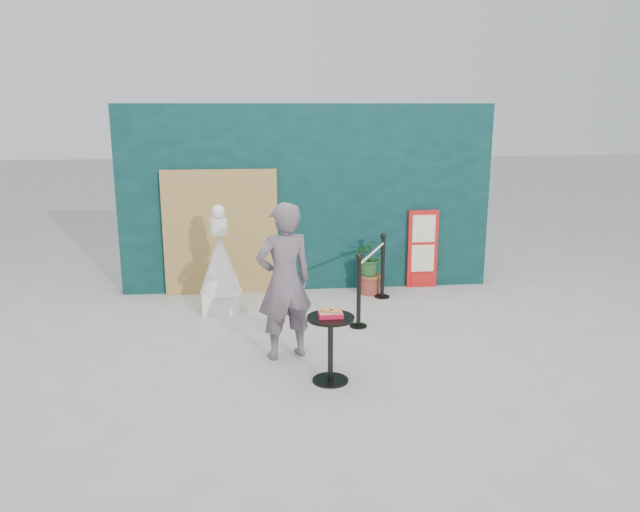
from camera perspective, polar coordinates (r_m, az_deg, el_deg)
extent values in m
plane|color=#ADAAA5|center=(7.54, 0.98, -9.56)|extent=(60.00, 60.00, 0.00)
cube|color=black|center=(10.17, -1.17, 5.31)|extent=(6.00, 0.30, 3.00)
cube|color=tan|center=(10.03, -9.06, 2.12)|extent=(1.80, 0.08, 2.00)
imported|color=slate|center=(7.37, -3.28, -2.34)|extent=(0.80, 0.64, 1.89)
cube|color=red|center=(10.48, 9.35, 0.65)|extent=(0.50, 0.06, 1.30)
cube|color=beige|center=(10.37, 9.47, 2.49)|extent=(0.38, 0.02, 0.45)
cube|color=beige|center=(10.48, 9.37, -0.20)|extent=(0.38, 0.02, 0.45)
cube|color=red|center=(10.57, 9.30, -2.04)|extent=(0.38, 0.02, 0.18)
cube|color=white|center=(9.37, -8.98, -4.09)|extent=(0.53, 0.53, 0.29)
cone|color=silver|center=(9.21, -9.11, -0.65)|extent=(0.62, 0.62, 0.87)
cylinder|color=silver|center=(9.09, -9.24, 2.72)|extent=(0.25, 0.25, 0.23)
sphere|color=silver|center=(9.06, -9.29, 4.04)|extent=(0.19, 0.19, 0.19)
cylinder|color=black|center=(7.02, 0.95, -11.28)|extent=(0.40, 0.40, 0.02)
cylinder|color=black|center=(6.88, 0.96, -8.64)|extent=(0.06, 0.06, 0.72)
cylinder|color=black|center=(6.75, 0.97, -5.69)|extent=(0.52, 0.52, 0.03)
cube|color=red|center=(6.74, 0.98, -5.37)|extent=(0.26, 0.19, 0.05)
cube|color=red|center=(6.73, 0.98, -5.15)|extent=(0.24, 0.17, 0.00)
cube|color=gold|center=(6.73, 0.63, -5.01)|extent=(0.15, 0.14, 0.02)
cube|color=gold|center=(6.71, 1.42, -5.06)|extent=(0.13, 0.13, 0.02)
cone|color=yellow|center=(6.77, 1.09, -4.74)|extent=(0.06, 0.06, 0.06)
cylinder|color=brown|center=(10.11, 4.58, -2.70)|extent=(0.33, 0.33, 0.27)
cylinder|color=brown|center=(10.07, 4.60, -1.83)|extent=(0.36, 0.36, 0.05)
imported|color=#245425|center=(9.99, 4.63, -0.06)|extent=(0.54, 0.47, 0.60)
cylinder|color=black|center=(8.65, 3.52, -6.40)|extent=(0.24, 0.24, 0.02)
cylinder|color=black|center=(8.50, 3.57, -3.42)|extent=(0.06, 0.06, 0.96)
sphere|color=black|center=(8.37, 3.62, -0.08)|extent=(0.09, 0.09, 0.09)
cylinder|color=black|center=(9.97, 5.69, -3.71)|extent=(0.24, 0.24, 0.02)
cylinder|color=black|center=(9.84, 5.75, -1.10)|extent=(0.06, 0.06, 0.96)
sphere|color=black|center=(9.72, 5.83, 1.81)|extent=(0.09, 0.09, 0.09)
cylinder|color=white|center=(9.07, 4.79, 0.26)|extent=(0.63, 1.31, 0.03)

